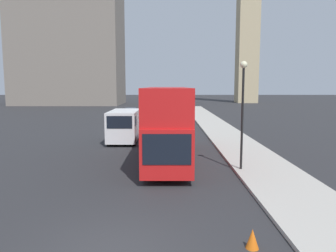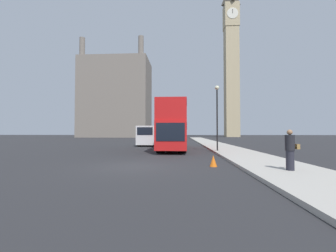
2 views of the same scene
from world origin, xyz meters
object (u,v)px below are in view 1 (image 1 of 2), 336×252
(red_double_decker_bus, at_px, (166,119))
(parked_sedan, at_px, (128,114))
(white_van, at_px, (123,125))
(street_lamp, at_px, (241,99))

(red_double_decker_bus, xyz_separation_m, parked_sedan, (-5.01, 23.84, -1.74))
(white_van, bearing_deg, street_lamp, -51.54)
(red_double_decker_bus, relative_size, white_van, 2.20)
(street_lamp, distance_m, parked_sedan, 28.42)
(parked_sedan, bearing_deg, red_double_decker_bus, -78.14)
(red_double_decker_bus, relative_size, street_lamp, 2.08)
(street_lamp, bearing_deg, white_van, 128.46)
(red_double_decker_bus, bearing_deg, white_van, 119.17)
(red_double_decker_bus, distance_m, street_lamp, 5.04)
(white_van, relative_size, street_lamp, 0.94)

